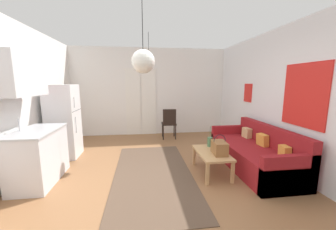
% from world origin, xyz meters
% --- Properties ---
extents(ground_plane, '(5.34, 7.25, 0.10)m').
position_xyz_m(ground_plane, '(0.00, 0.00, -0.05)').
color(ground_plane, '#8E603D').
extents(wall_back, '(4.94, 0.13, 2.70)m').
position_xyz_m(wall_back, '(-0.01, 3.37, 1.34)').
color(wall_back, white).
rests_on(wall_back, ground_plane).
extents(wall_right, '(0.12, 6.85, 2.70)m').
position_xyz_m(wall_right, '(2.42, 0.00, 1.35)').
color(wall_right, silver).
rests_on(wall_right, ground_plane).
extents(area_rug, '(1.38, 2.91, 0.01)m').
position_xyz_m(area_rug, '(-0.10, 0.46, 0.01)').
color(area_rug, brown).
rests_on(area_rug, ground_plane).
extents(couch, '(0.89, 2.08, 0.81)m').
position_xyz_m(couch, '(1.91, 0.49, 0.27)').
color(couch, maroon).
rests_on(couch, ground_plane).
extents(coffee_table, '(0.51, 0.89, 0.41)m').
position_xyz_m(coffee_table, '(0.96, 0.35, 0.35)').
color(coffee_table, tan).
rests_on(coffee_table, ground_plane).
extents(bamboo_vase, '(0.10, 0.10, 0.40)m').
position_xyz_m(bamboo_vase, '(1.03, 0.65, 0.50)').
color(bamboo_vase, '#47704C').
rests_on(bamboo_vase, coffee_table).
extents(handbag, '(0.25, 0.36, 0.35)m').
position_xyz_m(handbag, '(1.05, 0.23, 0.52)').
color(handbag, brown).
rests_on(handbag, coffee_table).
extents(refrigerator, '(0.60, 0.62, 1.60)m').
position_xyz_m(refrigerator, '(-1.99, 1.59, 0.80)').
color(refrigerator, white).
rests_on(refrigerator, ground_plane).
extents(kitchen_counter, '(0.58, 1.09, 2.10)m').
position_xyz_m(kitchen_counter, '(-2.02, 0.44, 0.82)').
color(kitchen_counter, silver).
rests_on(kitchen_counter, ground_plane).
extents(accent_chair, '(0.43, 0.42, 0.89)m').
position_xyz_m(accent_chair, '(0.51, 2.68, 0.50)').
color(accent_chair, black).
rests_on(accent_chair, ground_plane).
extents(pendant_lamp_near, '(0.25, 0.25, 0.95)m').
position_xyz_m(pendant_lamp_near, '(-0.25, -0.72, 1.87)').
color(pendant_lamp_near, black).
extents(pendant_lamp_far, '(0.24, 0.24, 0.77)m').
position_xyz_m(pendant_lamp_far, '(-0.11, 1.46, 2.04)').
color(pendant_lamp_far, black).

